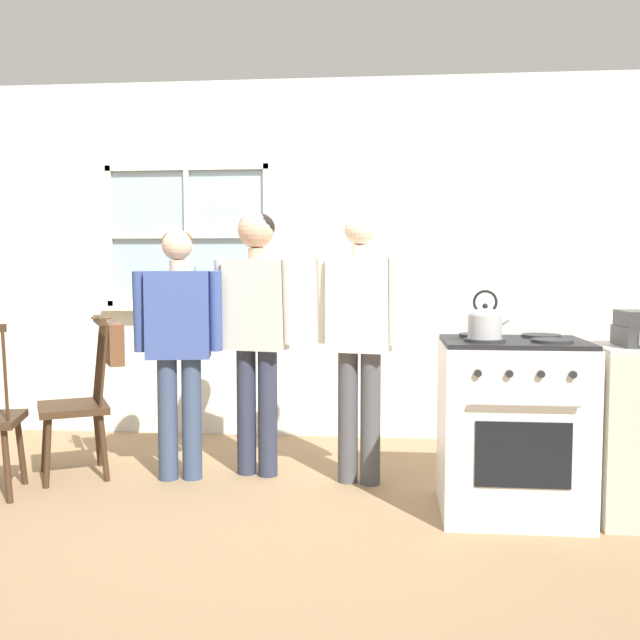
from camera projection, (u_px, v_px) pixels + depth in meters
ground_plane at (249, 491)px, 4.14m from camera, size 16.00×16.00×0.00m
wall_back at (289, 262)px, 5.43m from camera, size 6.40×0.16×2.70m
chair_by_window at (77, 406)px, 4.41m from camera, size 0.55×0.56×0.99m
person_elderly_left at (178, 332)px, 4.31m from camera, size 0.54×0.27×1.52m
person_teen_center at (256, 315)px, 4.40m from camera, size 0.54×0.29×1.63m
person_adult_right at (359, 324)px, 4.23m from camera, size 0.53×0.28×1.61m
stove at (512, 424)px, 3.75m from camera, size 0.74×0.68×1.08m
kettle at (485, 322)px, 3.59m from camera, size 0.21×0.17×0.25m
potted_plant at (195, 296)px, 5.43m from camera, size 0.16×0.16×0.33m
handbag at (114, 343)px, 4.47m from camera, size 0.25×0.24×0.31m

